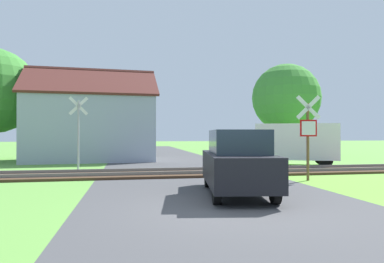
{
  "coord_description": "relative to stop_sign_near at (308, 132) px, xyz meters",
  "views": [
    {
      "loc": [
        -2.3,
        -7.53,
        1.65
      ],
      "look_at": [
        0.5,
        7.54,
        1.8
      ],
      "focal_mm": 32.0,
      "sensor_mm": 36.0,
      "label": 1
    }
  ],
  "objects": [
    {
      "name": "ground_plane",
      "position": [
        -4.06,
        -3.79,
        -1.75
      ],
      "size": [
        160.0,
        160.0,
        0.0
      ],
      "primitive_type": "plane",
      "color": "#5B933D"
    },
    {
      "name": "tree_far",
      "position": [
        6.06,
        14.21,
        2.86
      ],
      "size": [
        5.41,
        5.41,
        7.32
      ],
      "color": "#513823",
      "rests_on": "ground"
    },
    {
      "name": "crossing_sign_far",
      "position": [
        -8.65,
        5.2,
        0.22
      ],
      "size": [
        0.88,
        0.16,
        3.43
      ],
      "rotation": [
        0.0,
        0.0,
        0.08
      ],
      "color": "#9E9EA5",
      "rests_on": "ground"
    },
    {
      "name": "rail_track",
      "position": [
        -4.06,
        2.75,
        -1.7
      ],
      "size": [
        60.0,
        2.6,
        0.22
      ],
      "color": "#422D1E",
      "rests_on": "ground"
    },
    {
      "name": "parked_car",
      "position": [
        -3.41,
        -2.27,
        -0.86
      ],
      "size": [
        2.23,
        4.2,
        1.78
      ],
      "rotation": [
        0.0,
        0.0,
        -0.15
      ],
      "color": "black",
      "rests_on": "ground"
    },
    {
      "name": "mail_truck",
      "position": [
        2.34,
        5.86,
        -0.52
      ],
      "size": [
        5.24,
        3.6,
        2.24
      ],
      "rotation": [
        0.0,
        0.0,
        1.17
      ],
      "color": "white",
      "rests_on": "ground"
    },
    {
      "name": "stop_sign_near",
      "position": [
        0.0,
        0.0,
        0.0
      ],
      "size": [
        0.87,
        0.21,
        3.08
      ],
      "rotation": [
        0.0,
        0.0,
        2.95
      ],
      "color": "brown",
      "rests_on": "ground"
    },
    {
      "name": "road_asphalt",
      "position": [
        -4.06,
        -1.79,
        -1.75
      ],
      "size": [
        6.98,
        80.0,
        0.01
      ],
      "primitive_type": "cube",
      "color": "#424244",
      "rests_on": "ground"
    },
    {
      "name": "house",
      "position": [
        -8.7,
        11.57,
        0.45
      ],
      "size": [
        8.34,
        5.95,
        5.96
      ],
      "rotation": [
        0.0,
        0.0,
        0.06
      ],
      "color": "#99A3B7",
      "rests_on": "ground"
    }
  ]
}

